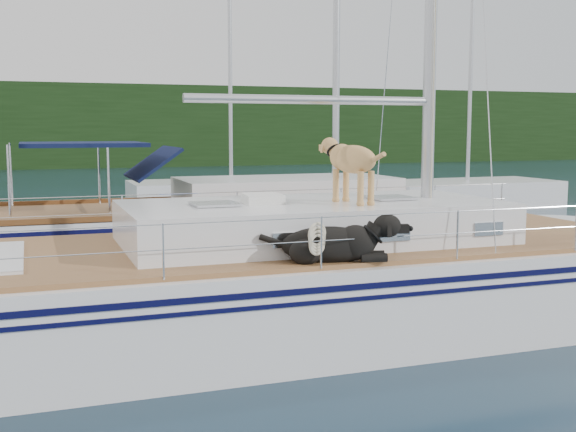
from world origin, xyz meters
name	(u,v)px	position (x,y,z in m)	size (l,w,h in m)	color
ground	(259,334)	(0.00, 0.00, 0.00)	(120.00, 120.00, 0.00)	black
tree_line	(70,126)	(0.00, 45.00, 3.00)	(90.00, 3.00, 6.00)	black
shore_bank	(70,159)	(0.00, 46.20, 0.60)	(92.00, 1.00, 1.20)	#595147
main_sailboat	(266,286)	(0.10, -0.01, 0.68)	(12.00, 3.83, 14.01)	silver
neighbor_sailboat	(240,228)	(1.46, 5.99, 0.63)	(11.00, 3.50, 13.30)	silver
bg_boat_center	(231,194)	(4.00, 16.00, 0.45)	(7.20, 3.00, 11.65)	silver
bg_boat_east	(467,194)	(12.00, 13.00, 0.46)	(6.40, 3.00, 11.65)	silver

